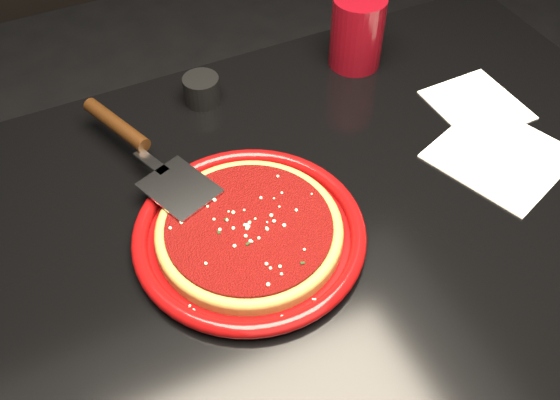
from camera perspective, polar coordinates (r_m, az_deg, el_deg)
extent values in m
cube|color=black|center=(1.18, 2.09, -13.58)|extent=(1.20, 0.80, 0.75)
cylinder|color=#6F0707|center=(0.84, -2.81, -3.09)|extent=(0.36, 0.36, 0.02)
cylinder|color=olive|center=(0.84, -2.82, -2.94)|extent=(0.28, 0.28, 0.01)
torus|color=olive|center=(0.83, -2.84, -2.67)|extent=(0.28, 0.28, 0.02)
cylinder|color=#660D0C|center=(0.83, -2.85, -2.48)|extent=(0.25, 0.25, 0.01)
cylinder|color=maroon|center=(1.11, 7.05, 15.03)|extent=(0.09, 0.09, 0.13)
cube|color=white|center=(1.01, 19.48, 3.90)|extent=(0.23, 0.23, 0.00)
cube|color=white|center=(1.09, 17.54, 8.29)|extent=(0.14, 0.15, 0.00)
cylinder|color=black|center=(1.05, -7.18, 9.98)|extent=(0.08, 0.08, 0.05)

